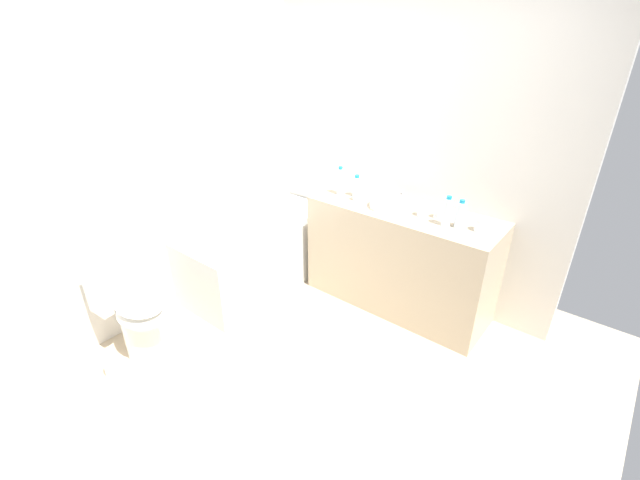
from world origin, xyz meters
name	(u,v)px	position (x,y,z in m)	size (l,w,h in m)	color
ground_plane	(274,369)	(0.00, 0.00, 0.00)	(4.03, 4.03, 0.00)	#C1AD8E
wall_back_tiled	(144,173)	(0.00, 1.26, 1.18)	(3.43, 0.10, 2.36)	silver
wall_right_mirror	(399,156)	(1.57, 0.00, 1.18)	(0.10, 2.82, 2.36)	silver
bathtub	(261,251)	(0.76, 0.89, 0.31)	(1.45, 0.66, 1.34)	silver
toilet	(133,310)	(-0.47, 0.91, 0.36)	(0.37, 0.56, 0.71)	white
vanity_counter	(399,258)	(1.24, -0.26, 0.44)	(0.55, 1.51, 0.88)	tan
sink_basin	(389,204)	(1.21, -0.14, 0.91)	(0.30, 0.30, 0.06)	white
sink_faucet	(401,196)	(1.39, -0.14, 0.91)	(0.13, 0.15, 0.08)	#AEAEB3
water_bottle_0	(340,181)	(1.20, 0.33, 0.99)	(0.06, 0.06, 0.24)	silver
water_bottle_1	(460,215)	(1.20, -0.71, 0.97)	(0.07, 0.07, 0.21)	silver
water_bottle_2	(357,186)	(1.24, 0.19, 0.96)	(0.07, 0.07, 0.18)	silver
water_bottle_3	(447,212)	(1.17, -0.63, 0.98)	(0.07, 0.07, 0.22)	silver
drinking_glass_0	(481,225)	(1.24, -0.85, 0.92)	(0.08, 0.08, 0.09)	white
drinking_glass_1	(439,213)	(1.27, -0.53, 0.92)	(0.07, 0.07, 0.08)	white
drinking_glass_2	(422,211)	(1.22, -0.42, 0.92)	(0.08, 0.08, 0.08)	white
drinking_glass_3	(357,195)	(1.17, 0.14, 0.92)	(0.07, 0.07, 0.09)	white
toilet_paper_roll	(113,367)	(-0.72, 0.84, 0.05)	(0.11, 0.11, 0.10)	white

